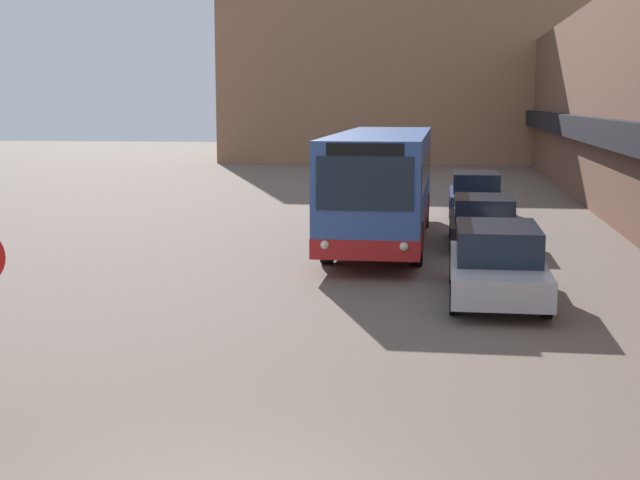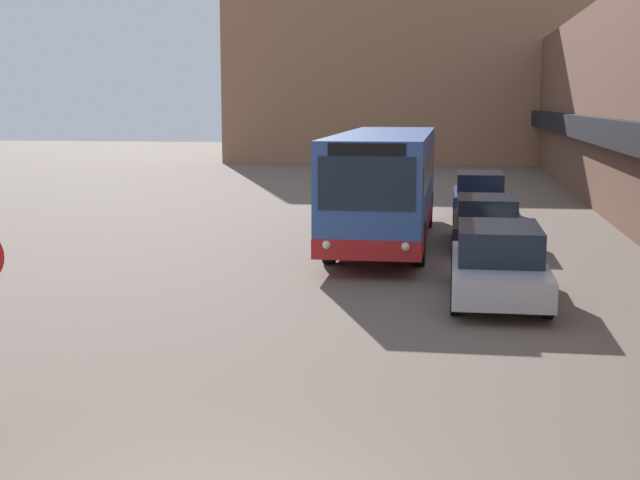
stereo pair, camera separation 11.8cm
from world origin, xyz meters
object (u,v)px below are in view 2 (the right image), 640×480
at_px(parked_car_front, 498,263).
at_px(parked_car_middle, 486,221).
at_px(city_bus, 385,183).
at_px(parked_car_back, 480,193).

distance_m(parked_car_front, parked_car_middle, 7.14).
bearing_deg(parked_car_middle, city_bus, -179.11).
height_order(parked_car_front, parked_car_middle, parked_car_front).
bearing_deg(parked_car_front, parked_car_middle, 90.00).
height_order(parked_car_middle, parked_car_back, parked_car_back).
bearing_deg(parked_car_middle, parked_car_back, 90.00).
height_order(city_bus, parked_car_front, city_bus).
bearing_deg(parked_car_back, city_bus, -111.61).
height_order(city_bus, parked_car_back, city_bus).
xyz_separation_m(city_bus, parked_car_middle, (2.89, 0.04, -1.04)).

